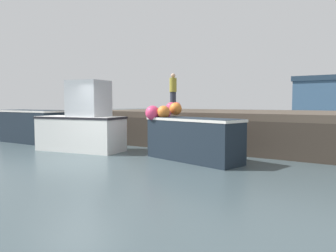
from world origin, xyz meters
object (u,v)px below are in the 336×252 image
at_px(fishing_boat_mid, 191,136).
at_px(fishing_boat_near_right, 83,124).
at_px(dockworker, 173,92).
at_px(fishing_boat_near_left, 33,126).

bearing_deg(fishing_boat_mid, fishing_boat_near_right, -173.38).
bearing_deg(fishing_boat_mid, dockworker, 128.61).
bearing_deg(fishing_boat_near_right, fishing_boat_mid, 6.62).
height_order(fishing_boat_mid, dockworker, dockworker).
relative_size(fishing_boat_near_left, dockworker, 1.90).
bearing_deg(fishing_boat_near_left, fishing_boat_near_right, -7.22).
bearing_deg(dockworker, fishing_boat_near_right, -100.80).
xyz_separation_m(fishing_boat_near_left, dockworker, (4.80, 4.37, 1.57)).
distance_m(fishing_boat_near_left, fishing_boat_mid, 8.28).
relative_size(fishing_boat_near_right, fishing_boat_mid, 1.03).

